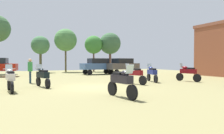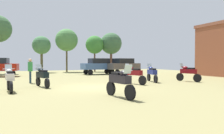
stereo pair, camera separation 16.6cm
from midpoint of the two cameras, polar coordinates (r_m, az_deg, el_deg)
The scene contains 14 objects.
ground_plane at distance 13.63m, azimuth -5.22°, elevation -5.41°, with size 44.00×52.00×0.02m.
motorcycle_1 at distance 14.18m, azimuth -17.86°, elevation -2.29°, with size 0.79×2.17×1.44m.
motorcycle_3 at distance 9.58m, azimuth 2.68°, elevation -3.87°, with size 0.67×2.19×1.50m.
motorcycle_5 at distance 15.39m, azimuth 6.11°, elevation -1.86°, with size 0.86×2.18×1.48m.
motorcycle_8 at distance 12.73m, azimuth -25.39°, elevation -2.73°, with size 0.64×2.23×1.47m.
motorcycle_11 at distance 18.37m, azimuth 19.93°, elevation -1.39°, with size 0.81×2.14×1.49m.
motorcycle_12 at distance 17.21m, azimuth 10.91°, elevation -1.58°, with size 0.77×2.16×1.44m.
car_3 at distance 27.18m, azimuth 3.21°, elevation 0.55°, with size 4.58×2.64×2.00m.
car_4 at distance 26.79m, azimuth -3.34°, elevation 0.53°, with size 4.44×2.17×2.00m.
person_1 at distance 17.06m, azimuth -20.78°, elevation -0.45°, with size 0.37×0.37×1.83m.
tree_2 at distance 33.13m, azimuth -18.20°, elevation 5.48°, with size 2.66×2.66×5.34m.
tree_3 at distance 33.94m, azimuth -4.53°, elevation 5.92°, with size 2.85×2.85×5.69m.
tree_4 at distance 34.84m, azimuth -0.11°, elevation 6.27°, with size 3.47×3.47×6.28m.
tree_6 at distance 33.83m, azimuth -11.91°, elevation 7.03°, with size 3.44×3.44×6.64m.
Camera 2 is at (-4.09, -12.90, 1.66)m, focal length 34.17 mm.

